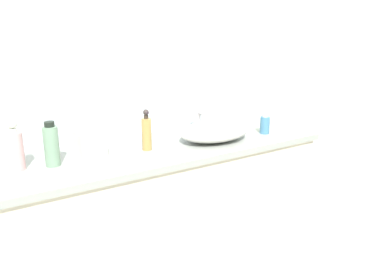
{
  "coord_description": "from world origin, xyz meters",
  "views": [
    {
      "loc": [
        -0.76,
        -1.18,
        1.41
      ],
      "look_at": [
        0.22,
        0.4,
        0.93
      ],
      "focal_mm": 33.46,
      "sensor_mm": 36.0,
      "label": 1
    }
  ],
  "objects_px": {
    "perfume_bottle": "(265,124)",
    "spray_can": "(147,133)",
    "tissue_box": "(90,142)",
    "lotion_bottle": "(51,145)",
    "soap_dispenser": "(15,149)",
    "sink_basin": "(215,131)"
  },
  "relations": [
    {
      "from": "perfume_bottle",
      "to": "spray_can",
      "type": "bearing_deg",
      "value": 173.73
    },
    {
      "from": "tissue_box",
      "to": "spray_can",
      "type": "bearing_deg",
      "value": -12.96
    },
    {
      "from": "lotion_bottle",
      "to": "soap_dispenser",
      "type": "bearing_deg",
      "value": 169.23
    },
    {
      "from": "sink_basin",
      "to": "tissue_box",
      "type": "xyz_separation_m",
      "value": [
        -0.66,
        0.1,
        0.02
      ]
    },
    {
      "from": "soap_dispenser",
      "to": "perfume_bottle",
      "type": "distance_m",
      "value": 1.32
    },
    {
      "from": "sink_basin",
      "to": "spray_can",
      "type": "relative_size",
      "value": 1.98
    },
    {
      "from": "sink_basin",
      "to": "perfume_bottle",
      "type": "distance_m",
      "value": 0.34
    },
    {
      "from": "soap_dispenser",
      "to": "spray_can",
      "type": "xyz_separation_m",
      "value": [
        0.59,
        -0.04,
        -0.0
      ]
    },
    {
      "from": "lotion_bottle",
      "to": "tissue_box",
      "type": "height_order",
      "value": "lotion_bottle"
    },
    {
      "from": "soap_dispenser",
      "to": "perfume_bottle",
      "type": "relative_size",
      "value": 1.79
    },
    {
      "from": "sink_basin",
      "to": "tissue_box",
      "type": "bearing_deg",
      "value": 171.15
    },
    {
      "from": "perfume_bottle",
      "to": "spray_can",
      "type": "height_order",
      "value": "spray_can"
    },
    {
      "from": "lotion_bottle",
      "to": "spray_can",
      "type": "height_order",
      "value": "spray_can"
    },
    {
      "from": "lotion_bottle",
      "to": "perfume_bottle",
      "type": "bearing_deg",
      "value": -4.54
    },
    {
      "from": "perfume_bottle",
      "to": "tissue_box",
      "type": "xyz_separation_m",
      "value": [
        -0.99,
        0.14,
        0.01
      ]
    },
    {
      "from": "sink_basin",
      "to": "spray_can",
      "type": "height_order",
      "value": "spray_can"
    },
    {
      "from": "perfume_bottle",
      "to": "sink_basin",
      "type": "bearing_deg",
      "value": 173.35
    },
    {
      "from": "soap_dispenser",
      "to": "lotion_bottle",
      "type": "distance_m",
      "value": 0.14
    },
    {
      "from": "sink_basin",
      "to": "spray_can",
      "type": "distance_m",
      "value": 0.39
    },
    {
      "from": "spray_can",
      "to": "lotion_bottle",
      "type": "bearing_deg",
      "value": 178.26
    },
    {
      "from": "perfume_bottle",
      "to": "tissue_box",
      "type": "relative_size",
      "value": 0.77
    },
    {
      "from": "soap_dispenser",
      "to": "tissue_box",
      "type": "distance_m",
      "value": 0.32
    }
  ]
}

